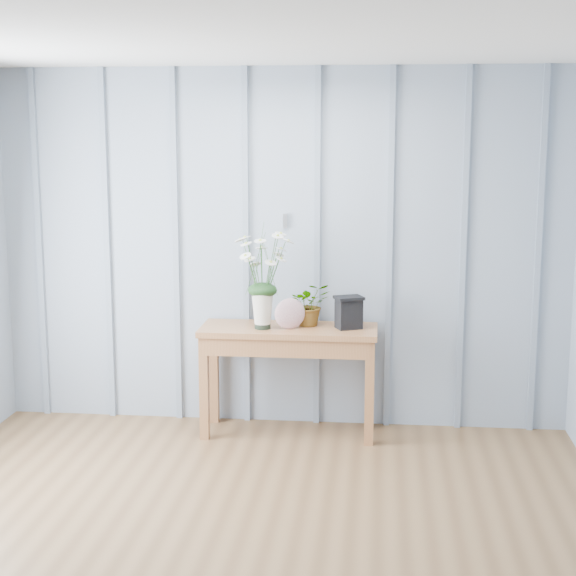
# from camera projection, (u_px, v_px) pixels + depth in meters

# --- Properties ---
(ground) EXTENTS (4.50, 4.50, 0.00)m
(ground) POSITION_uv_depth(u_px,v_px,m) (229.00, 573.00, 4.18)
(ground) COLOR brown
(ground) RESTS_ON ground
(room_shell) EXTENTS (4.00, 4.50, 2.50)m
(room_shell) POSITION_uv_depth(u_px,v_px,m) (254.00, 146.00, 4.72)
(room_shell) COLOR #909EB0
(room_shell) RESTS_ON ground
(sideboard) EXTENTS (1.20, 0.45, 0.75)m
(sideboard) POSITION_uv_depth(u_px,v_px,m) (289.00, 344.00, 6.01)
(sideboard) COLOR #925D35
(sideboard) RESTS_ON ground
(daisy_vase) EXTENTS (0.48, 0.37, 0.68)m
(daisy_vase) POSITION_uv_depth(u_px,v_px,m) (262.00, 266.00, 5.87)
(daisy_vase) COLOR black
(daisy_vase) RESTS_ON sideboard
(spider_plant) EXTENTS (0.32, 0.30, 0.30)m
(spider_plant) POSITION_uv_depth(u_px,v_px,m) (310.00, 304.00, 6.02)
(spider_plant) COLOR #163717
(spider_plant) RESTS_ON sideboard
(felt_disc_vessel) EXTENTS (0.22, 0.13, 0.21)m
(felt_disc_vessel) POSITION_uv_depth(u_px,v_px,m) (290.00, 314.00, 5.92)
(felt_disc_vessel) COLOR #994D6D
(felt_disc_vessel) RESTS_ON sideboard
(carved_box) EXTENTS (0.22, 0.20, 0.22)m
(carved_box) POSITION_uv_depth(u_px,v_px,m) (349.00, 312.00, 5.93)
(carved_box) COLOR black
(carved_box) RESTS_ON sideboard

